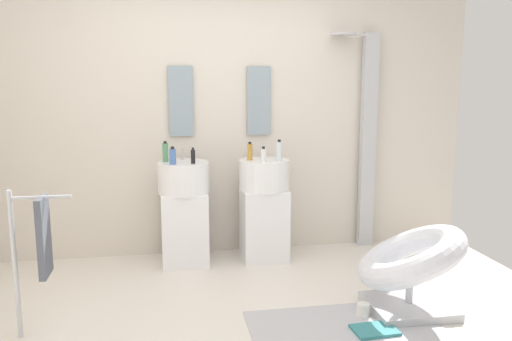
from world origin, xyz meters
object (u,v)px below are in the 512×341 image
(magazine_teal, at_px, (375,330))
(soap_bottle_blue, at_px, (173,156))
(towel_rack, at_px, (39,240))
(coffee_mug, at_px, (363,310))
(pedestal_sink_right, at_px, (264,207))
(pedestal_sink_left, at_px, (184,211))
(soap_bottle_green, at_px, (165,152))
(shower_column, at_px, (367,137))
(soap_bottle_white, at_px, (263,155))
(soap_bottle_amber, at_px, (250,152))
(soap_bottle_black, at_px, (193,156))
(soap_bottle_clear, at_px, (279,151))
(lounge_chair, at_px, (411,263))

(magazine_teal, xyz_separation_m, soap_bottle_blue, (-1.24, 1.42, 0.96))
(towel_rack, height_order, coffee_mug, towel_rack)
(pedestal_sink_right, height_order, magazine_teal, pedestal_sink_right)
(soap_bottle_blue, bearing_deg, pedestal_sink_right, 7.89)
(pedestal_sink_left, relative_size, soap_bottle_green, 5.63)
(magazine_teal, relative_size, soap_bottle_blue, 1.88)
(shower_column, distance_m, towel_rack, 3.08)
(coffee_mug, height_order, soap_bottle_white, soap_bottle_white)
(towel_rack, height_order, soap_bottle_amber, soap_bottle_amber)
(coffee_mug, relative_size, soap_bottle_white, 0.66)
(pedestal_sink_right, xyz_separation_m, soap_bottle_black, (-0.64, -0.10, 0.50))
(soap_bottle_green, height_order, soap_bottle_black, soap_bottle_green)
(towel_rack, bearing_deg, soap_bottle_clear, 31.81)
(soap_bottle_green, distance_m, soap_bottle_clear, 0.99)
(shower_column, bearing_deg, soap_bottle_white, -162.10)
(lounge_chair, distance_m, soap_bottle_blue, 2.07)
(lounge_chair, distance_m, soap_bottle_white, 1.54)
(pedestal_sink_right, xyz_separation_m, towel_rack, (-1.65, -1.20, 0.15))
(soap_bottle_amber, bearing_deg, pedestal_sink_left, -179.12)
(magazine_teal, xyz_separation_m, soap_bottle_black, (-1.07, 1.43, 0.95))
(towel_rack, height_order, soap_bottle_clear, soap_bottle_clear)
(shower_column, xyz_separation_m, lounge_chair, (-0.25, -1.48, -0.73))
(pedestal_sink_right, distance_m, soap_bottle_black, 0.81)
(towel_rack, distance_m, soap_bottle_clear, 2.10)
(soap_bottle_white, distance_m, soap_bottle_green, 0.85)
(soap_bottle_white, bearing_deg, soap_bottle_green, 168.69)
(soap_bottle_black, bearing_deg, soap_bottle_white, -2.42)
(soap_bottle_blue, bearing_deg, soap_bottle_white, -1.30)
(pedestal_sink_left, distance_m, soap_bottle_green, 0.54)
(lounge_chair, bearing_deg, pedestal_sink_right, 122.31)
(towel_rack, xyz_separation_m, soap_bottle_white, (1.61, 1.07, 0.35))
(pedestal_sink_right, relative_size, lounge_chair, 0.99)
(towel_rack, height_order, soap_bottle_blue, soap_bottle_blue)
(magazine_teal, distance_m, soap_bottle_amber, 1.91)
(coffee_mug, xyz_separation_m, soap_bottle_amber, (-0.57, 1.31, 0.93))
(towel_rack, bearing_deg, soap_bottle_green, 57.68)
(soap_bottle_green, xyz_separation_m, soap_bottle_clear, (0.98, -0.14, 0.01))
(pedestal_sink_right, relative_size, shower_column, 0.49)
(soap_bottle_clear, bearing_deg, soap_bottle_amber, 154.68)
(pedestal_sink_right, height_order, soap_bottle_black, soap_bottle_black)
(towel_rack, distance_m, soap_bottle_amber, 1.97)
(towel_rack, bearing_deg, magazine_teal, -9.25)
(pedestal_sink_right, distance_m, towel_rack, 2.04)
(coffee_mug, bearing_deg, soap_bottle_blue, 136.30)
(soap_bottle_black, relative_size, soap_bottle_clear, 0.71)
(towel_rack, bearing_deg, lounge_chair, -1.57)
(pedestal_sink_left, relative_size, magazine_teal, 3.61)
(pedestal_sink_right, distance_m, magazine_teal, 1.66)
(towel_rack, bearing_deg, soap_bottle_blue, 52.23)
(pedestal_sink_left, bearing_deg, soap_bottle_black, -52.32)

